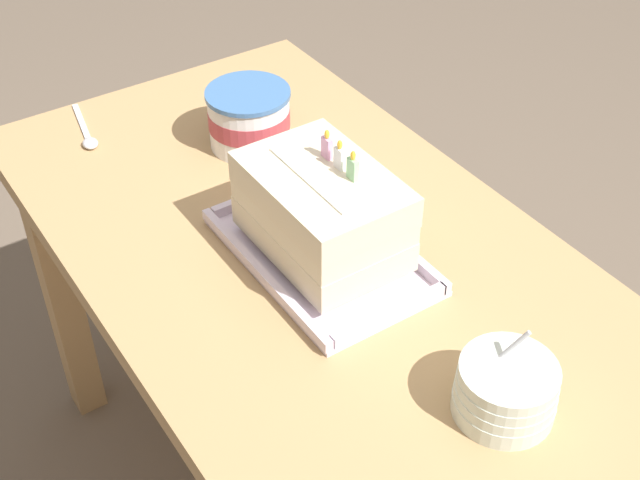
% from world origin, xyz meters
% --- Properties ---
extents(dining_table, '(1.18, 0.63, 0.68)m').
position_xyz_m(dining_table, '(0.00, 0.00, 0.58)').
color(dining_table, tan).
rests_on(dining_table, ground_plane).
extents(foil_tray, '(0.33, 0.20, 0.02)m').
position_xyz_m(foil_tray, '(0.01, -0.00, 0.69)').
color(foil_tray, silver).
rests_on(foil_tray, dining_table).
extents(birthday_cake, '(0.23, 0.16, 0.16)m').
position_xyz_m(birthday_cake, '(0.01, -0.00, 0.77)').
color(birthday_cake, beige).
rests_on(birthday_cake, foil_tray).
extents(bowl_stack, '(0.12, 0.12, 0.11)m').
position_xyz_m(bowl_stack, '(0.35, 0.02, 0.72)').
color(bowl_stack, silver).
rests_on(bowl_stack, dining_table).
extents(ice_cream_tub, '(0.14, 0.14, 0.10)m').
position_xyz_m(ice_cream_tub, '(-0.30, 0.06, 0.73)').
color(ice_cream_tub, white).
rests_on(ice_cream_tub, dining_table).
extents(serving_spoon_near_tray, '(0.16, 0.05, 0.01)m').
position_xyz_m(serving_spoon_near_tray, '(-0.46, -0.16, 0.69)').
color(serving_spoon_near_tray, silver).
rests_on(serving_spoon_near_tray, dining_table).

